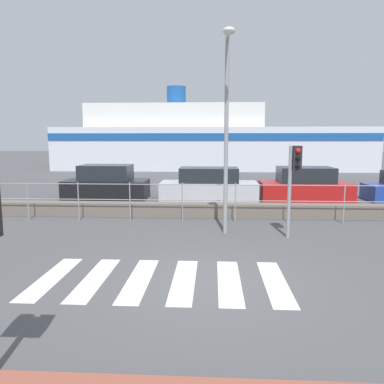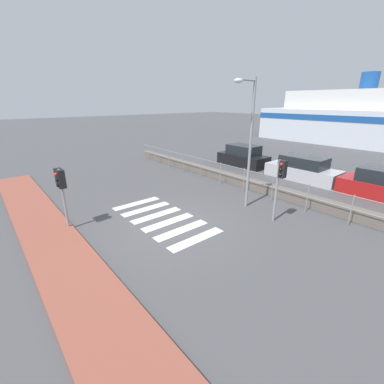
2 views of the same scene
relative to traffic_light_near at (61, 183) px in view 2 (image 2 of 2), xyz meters
name	(u,v)px [view 2 (image 2 of 2)]	position (x,y,z in m)	size (l,w,h in m)	color
ground_plane	(174,226)	(2.45, 3.34, -1.90)	(160.00, 160.00, 0.00)	#4C4C4F
sidewalk_brick	(66,263)	(2.45, -0.76, -1.84)	(24.00, 1.80, 0.12)	#934C3D
crosswalk	(162,219)	(1.58, 3.34, -1.90)	(4.95, 2.40, 0.01)	silver
seawall	(266,188)	(2.45, 9.59, -1.66)	(25.95, 0.55, 0.49)	#6B6056
harbor_fence	(258,180)	(2.45, 8.72, -1.03)	(23.40, 0.04, 1.34)	gray
traffic_light_near	(61,183)	(0.00, 0.00, 0.00)	(0.58, 0.41, 2.42)	gray
traffic_light_far	(280,178)	(4.85, 6.78, 0.02)	(0.34, 0.32, 2.61)	gray
streetlamp	(248,130)	(2.96, 6.95, 1.67)	(0.32, 1.31, 5.69)	gray
parked_car_black	(243,157)	(-2.43, 13.49, -1.22)	(3.86, 1.78, 1.59)	black
parked_car_silver	(303,170)	(2.40, 13.49, -1.27)	(4.46, 1.77, 1.49)	#BCBCC1
parked_car_red	(384,186)	(6.80, 13.49, -1.25)	(4.03, 1.89, 1.53)	#B21919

